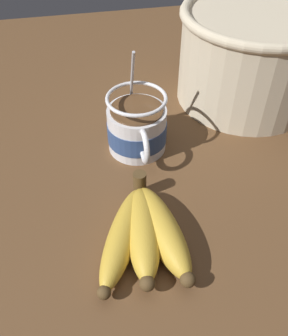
# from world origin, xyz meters

# --- Properties ---
(table) EXTENTS (1.37, 1.37, 0.04)m
(table) POSITION_xyz_m (0.00, 0.00, 0.02)
(table) COLOR brown
(table) RESTS_ON ground
(coffee_mug) EXTENTS (0.16, 0.10, 0.17)m
(coffee_mug) POSITION_xyz_m (-0.07, -0.01, 0.08)
(coffee_mug) COLOR silver
(coffee_mug) RESTS_ON table
(banana_bunch) EXTENTS (0.19, 0.14, 0.04)m
(banana_bunch) POSITION_xyz_m (0.12, -0.04, 0.06)
(banana_bunch) COLOR #4C381E
(banana_bunch) RESTS_ON table
(woven_basket) EXTENTS (0.28, 0.28, 0.18)m
(woven_basket) POSITION_xyz_m (-0.19, 0.23, 0.13)
(woven_basket) COLOR beige
(woven_basket) RESTS_ON table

